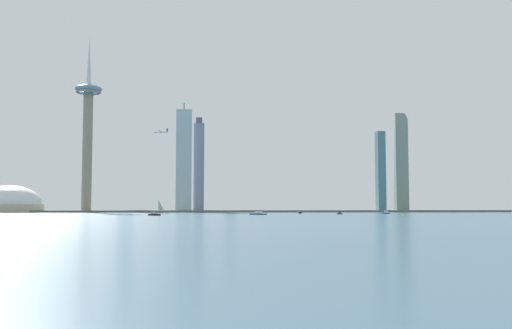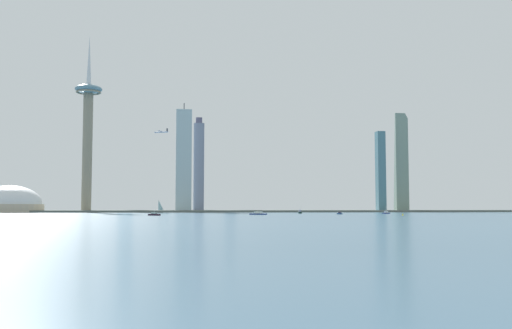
% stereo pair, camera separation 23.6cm
% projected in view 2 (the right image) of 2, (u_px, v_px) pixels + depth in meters
% --- Properties ---
extents(ground_plane, '(6000.00, 6000.00, 0.00)m').
position_uv_depth(ground_plane, '(295.00, 217.00, 506.11)').
color(ground_plane, '#38596F').
extents(waterfront_pier, '(903.83, 68.40, 3.36)m').
position_uv_depth(waterfront_pier, '(238.00, 211.00, 937.41)').
color(waterfront_pier, slate).
rests_on(waterfront_pier, ground).
extents(observation_tower, '(42.79, 42.79, 283.07)m').
position_uv_depth(observation_tower, '(88.00, 122.00, 930.53)').
color(observation_tower, gray).
rests_on(observation_tower, ground).
extents(stadium_dome, '(98.92, 98.92, 56.86)m').
position_uv_depth(stadium_dome, '(10.00, 205.00, 887.75)').
color(stadium_dome, beige).
rests_on(stadium_dome, ground).
extents(skyscraper_0, '(13.30, 15.57, 134.04)m').
position_uv_depth(skyscraper_0, '(381.00, 172.00, 974.01)').
color(skyscraper_0, '#43707F').
rests_on(skyscraper_0, ground).
extents(skyscraper_1, '(25.15, 16.09, 174.32)m').
position_uv_depth(skyscraper_1, '(126.00, 161.00, 1016.08)').
color(skyscraper_1, '#6092AB').
rests_on(skyscraper_1, ground).
extents(skyscraper_2, '(19.27, 14.06, 114.64)m').
position_uv_depth(skyscraper_2, '(230.00, 186.00, 1018.90)').
color(skyscraper_2, silver).
rests_on(skyscraper_2, ground).
extents(skyscraper_3, '(18.44, 27.64, 54.11)m').
position_uv_depth(skyscraper_3, '(164.00, 196.00, 1015.42)').
color(skyscraper_3, '#8BAEAD').
rests_on(skyscraper_3, ground).
extents(skyscraper_4, '(25.02, 20.65, 177.07)m').
position_uv_depth(skyscraper_4, '(184.00, 161.00, 947.63)').
color(skyscraper_4, '#9FB8C2').
rests_on(skyscraper_4, ground).
extents(skyscraper_5, '(17.14, 17.05, 158.08)m').
position_uv_depth(skyscraper_5, '(199.00, 166.00, 979.44)').
color(skyscraper_5, slate).
rests_on(skyscraper_5, ground).
extents(skyscraper_6, '(22.13, 23.49, 173.15)m').
position_uv_depth(skyscraper_6, '(400.00, 162.00, 1004.65)').
color(skyscraper_6, gray).
rests_on(skyscraper_6, ground).
extents(boat_0, '(7.63, 7.32, 2.91)m').
position_uv_depth(boat_0, '(340.00, 213.00, 674.65)').
color(boat_0, navy).
rests_on(boat_0, ground).
extents(boat_1, '(10.80, 8.41, 9.12)m').
position_uv_depth(boat_1, '(386.00, 213.00, 724.72)').
color(boat_1, navy).
rests_on(boat_1, ground).
extents(boat_2, '(18.93, 15.85, 3.47)m').
position_uv_depth(boat_2, '(258.00, 214.00, 633.08)').
color(boat_2, navy).
rests_on(boat_2, ground).
extents(boat_3, '(12.64, 15.81, 8.64)m').
position_uv_depth(boat_3, '(154.00, 214.00, 570.89)').
color(boat_3, black).
rests_on(boat_3, ground).
extents(boat_4, '(5.37, 11.31, 10.33)m').
position_uv_depth(boat_4, '(300.00, 212.00, 762.15)').
color(boat_4, black).
rests_on(boat_4, ground).
extents(channel_buoy_0, '(1.49, 1.49, 2.48)m').
position_uv_depth(channel_buoy_0, '(403.00, 214.00, 579.19)').
color(channel_buoy_0, yellow).
rests_on(channel_buoy_0, ground).
extents(airplane, '(24.26, 23.95, 7.21)m').
position_uv_depth(airplane, '(162.00, 132.00, 973.42)').
color(airplane, silver).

